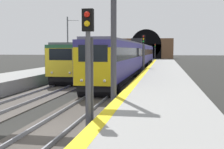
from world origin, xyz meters
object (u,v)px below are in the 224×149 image
train_main_approaching (136,55)px  railway_signal_near (88,65)px  railway_signal_mid (143,51)px  catenary_mast_far (68,43)px  railway_signal_far (155,51)px  train_adjacent_platform (115,55)px  overhead_signal_gantry (32,1)px

train_main_approaching → railway_signal_near: bearing=3.4°
railway_signal_mid → catenary_mast_far: 16.41m
railway_signal_far → train_adjacent_platform: bearing=-12.2°
railway_signal_near → railway_signal_far: 71.35m
railway_signal_mid → railway_signal_far: size_ratio=1.05×
railway_signal_far → catenary_mast_far: (-34.37, 12.92, 1.44)m
railway_signal_near → catenary_mast_far: catenary_mast_far is taller
overhead_signal_gantry → railway_signal_mid: bearing=-10.0°
train_main_approaching → railway_signal_mid: railway_signal_mid is taller
train_adjacent_platform → catenary_mast_far: bearing=-49.1°
train_adjacent_platform → railway_signal_far: 29.02m
train_adjacent_platform → catenary_mast_far: 9.32m
railway_signal_far → overhead_signal_gantry: size_ratio=0.56×
railway_signal_mid → railway_signal_far: bearing=-180.0°
train_adjacent_platform → railway_signal_far: railway_signal_far is taller
railway_signal_near → catenary_mast_far: size_ratio=0.54×
train_adjacent_platform → catenary_mast_far: catenary_mast_far is taller
overhead_signal_gantry → catenary_mast_far: 33.83m
railway_signal_near → catenary_mast_far: bearing=-160.7°
railway_signal_far → overhead_signal_gantry: overhead_signal_gantry is taller
railway_signal_near → railway_signal_mid: railway_signal_mid is taller
railway_signal_mid → catenary_mast_far: (10.02, 12.92, 1.30)m
railway_signal_mid → railway_signal_far: railway_signal_mid is taller
overhead_signal_gantry → catenary_mast_far: bearing=15.3°
railway_signal_near → railway_signal_mid: bearing=-180.0°
railway_signal_far → overhead_signal_gantry: 67.15m
railway_signal_near → catenary_mast_far: (36.97, 12.92, 1.62)m
train_main_approaching → catenary_mast_far: size_ratio=6.82×
railway_signal_far → catenary_mast_far: 36.75m
train_main_approaching → railway_signal_far: 33.77m
train_adjacent_platform → railway_signal_far: bearing=167.1°
overhead_signal_gantry → railway_signal_far: bearing=-3.4°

